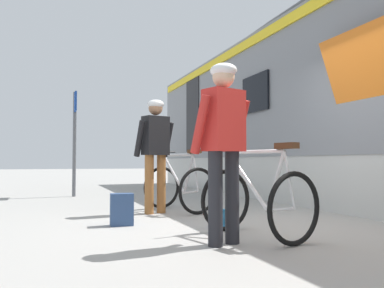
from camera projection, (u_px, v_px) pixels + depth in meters
The scene contains 8 objects.
ground_plane at pixel (268, 226), 5.05m from camera, with size 80.00×80.00×0.00m, color #A09E99.
cyclist_near_in_red at pixel (223, 135), 3.98m from camera, with size 0.66×0.44×1.76m.
cyclist_far_in_dark at pixel (155, 145), 6.35m from camera, with size 0.66×0.43×1.76m.
bicycle_near_white at pixel (257, 199), 4.30m from camera, with size 0.96×1.22×0.99m.
bicycle_far_silver at pixel (179, 186), 6.59m from camera, with size 0.99×1.23×0.99m.
backpack_on_platform at pixel (122, 209), 5.12m from camera, with size 0.28×0.18×0.40m, color navy.
water_bottle_near_the_bikes at pixel (222, 219), 4.89m from camera, with size 0.08×0.08×0.23m, color #338CCC.
platform_sign_post at pixel (75, 126), 9.40m from camera, with size 0.08×0.70×2.40m.
Camera 1 is at (-2.59, -4.48, 0.80)m, focal length 38.32 mm.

